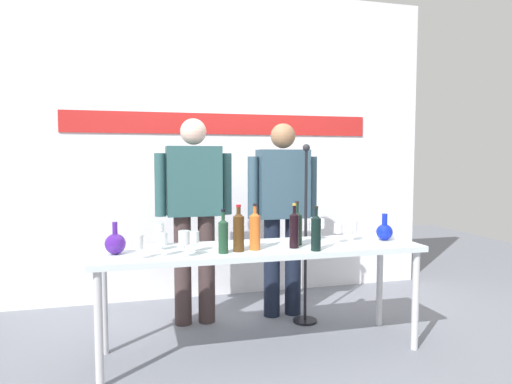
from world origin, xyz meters
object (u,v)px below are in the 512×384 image
at_px(display_table, 262,256).
at_px(wine_bottle_0, 223,235).
at_px(wine_glass_left_3, 159,230).
at_px(wine_glass_left_5, 138,243).
at_px(decanter_blue_right, 385,231).
at_px(wine_bottle_2, 294,229).
at_px(presenter_right, 283,206).
at_px(wine_glass_left_1, 184,238).
at_px(wine_bottle_4, 239,231).
at_px(wine_bottle_5, 316,232).
at_px(wine_glass_left_0, 163,239).
at_px(decanter_blue_left, 115,244).
at_px(wine_glass_right_1, 314,226).
at_px(wine_bottle_3, 297,227).
at_px(wine_glass_right_3, 353,226).
at_px(wine_bottle_1, 255,230).
at_px(wine_glass_left_4, 157,236).
at_px(wine_glass_right_0, 321,224).
at_px(presenter_left, 194,206).
at_px(wine_glass_left_2, 194,237).
at_px(microphone_stand, 305,264).
at_px(wine_glass_right_2, 338,229).

distance_m(display_table, wine_bottle_0, 0.38).
relative_size(wine_glass_left_3, wine_glass_left_5, 1.06).
xyz_separation_m(decanter_blue_right, wine_bottle_2, (-0.76, -0.10, 0.06)).
height_order(presenter_right, wine_glass_left_1, presenter_right).
xyz_separation_m(wine_bottle_4, wine_glass_left_3, (-0.50, 0.30, -0.02)).
relative_size(wine_bottle_0, wine_bottle_5, 0.96).
xyz_separation_m(display_table, wine_glass_left_0, (-0.69, -0.13, 0.17)).
bearing_deg(decanter_blue_left, wine_glass_left_3, 34.06).
height_order(wine_bottle_2, wine_glass_right_1, wine_bottle_2).
distance_m(decanter_blue_left, decanter_blue_right, 1.94).
bearing_deg(wine_bottle_3, wine_glass_right_1, 32.77).
distance_m(wine_bottle_5, wine_glass_left_5, 1.15).
distance_m(wine_glass_left_0, wine_glass_right_3, 1.41).
bearing_deg(wine_bottle_1, wine_bottle_5, -18.77).
relative_size(wine_bottle_3, wine_glass_left_4, 2.26).
bearing_deg(wine_glass_left_0, decanter_blue_left, 156.43).
distance_m(wine_bottle_0, wine_bottle_5, 0.62).
bearing_deg(wine_glass_left_4, wine_glass_right_1, 3.92).
bearing_deg(wine_glass_right_0, wine_glass_right_3, -52.03).
relative_size(decanter_blue_left, wine_bottle_5, 0.70).
height_order(presenter_left, wine_glass_left_0, presenter_left).
bearing_deg(display_table, wine_bottle_4, -148.62).
relative_size(wine_bottle_3, wine_glass_right_0, 2.16).
bearing_deg(wine_bottle_1, display_table, 52.76).
height_order(presenter_left, wine_glass_left_2, presenter_left).
relative_size(display_table, wine_bottle_2, 7.34).
xyz_separation_m(decanter_blue_left, wine_bottle_1, (0.90, -0.09, 0.07)).
xyz_separation_m(presenter_left, microphone_stand, (0.89, -0.22, -0.48)).
xyz_separation_m(display_table, microphone_stand, (0.51, 0.47, -0.20)).
distance_m(wine_glass_left_0, microphone_stand, 1.39).
height_order(wine_bottle_1, wine_glass_left_3, wine_bottle_1).
distance_m(wine_bottle_2, wine_glass_right_0, 0.49).
xyz_separation_m(wine_bottle_3, wine_glass_left_3, (-0.95, 0.19, -0.01)).
distance_m(decanter_blue_right, wine_glass_right_2, 0.39).
xyz_separation_m(decanter_blue_right, wine_glass_right_2, (-0.39, -0.01, 0.04)).
height_order(decanter_blue_left, wine_glass_left_5, decanter_blue_left).
distance_m(wine_bottle_3, wine_glass_left_5, 1.11).
height_order(wine_bottle_3, wine_glass_right_2, wine_bottle_3).
distance_m(wine_bottle_2, wine_bottle_3, 0.12).
bearing_deg(wine_bottle_1, wine_glass_left_2, 174.27).
relative_size(presenter_left, wine_bottle_0, 5.88).
bearing_deg(presenter_right, wine_glass_right_3, -63.11).
bearing_deg(wine_bottle_0, wine_glass_left_4, 155.18).
distance_m(wine_bottle_2, microphone_stand, 0.76).
bearing_deg(wine_glass_left_1, wine_glass_right_3, 10.78).
distance_m(display_table, wine_glass_left_3, 0.74).
height_order(wine_glass_left_5, wine_glass_right_2, wine_glass_left_5).
bearing_deg(wine_bottle_2, wine_bottle_1, 178.92).
relative_size(wine_bottle_4, wine_glass_left_2, 2.28).
bearing_deg(wine_bottle_4, microphone_stand, 39.85).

